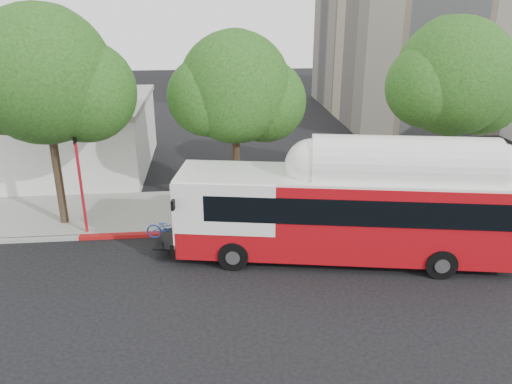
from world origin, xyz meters
The scene contains 10 objects.
ground centered at (0.00, 0.00, 0.00)m, with size 120.00×120.00×0.00m, color black.
sidewalk centered at (0.00, 6.50, 0.07)m, with size 60.00×5.00×0.15m, color gray.
curb_strip centered at (0.00, 3.90, 0.07)m, with size 60.00×0.30×0.15m, color gray.
red_curb_segment centered at (-3.00, 3.90, 0.08)m, with size 10.00×0.32×0.16m, color #9E1111.
street_tree_left centered at (-8.53, 5.56, 6.60)m, with size 6.67×5.80×9.74m.
street_tree_mid centered at (-0.59, 6.06, 5.91)m, with size 5.75×5.00×8.62m.
street_tree_right centered at (9.44, 5.86, 6.26)m, with size 6.21×5.40×9.18m.
low_commercial_bldg centered at (-14.00, 14.00, 2.15)m, with size 16.20×10.20×4.25m.
transit_bus centered at (2.95, 1.17, 1.90)m, with size 13.99×5.00×4.08m.
signal_pole centered at (-7.75, 4.31, 2.29)m, with size 0.13×0.42×4.46m.
Camera 1 is at (-2.24, -16.28, 9.76)m, focal length 35.00 mm.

